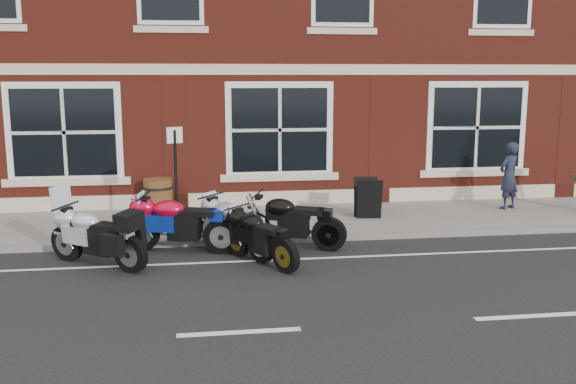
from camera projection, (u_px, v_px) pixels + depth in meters
The scene contains 12 objects.
ground at pixel (228, 265), 11.18m from camera, with size 80.00×80.00×0.00m, color black.
sidewalk at pixel (221, 223), 14.09m from camera, with size 30.00×3.00×0.12m, color slate.
kerb at pixel (224, 241), 12.55m from camera, with size 30.00×0.16×0.12m, color slate.
moto_touring_silver at pixel (96, 234), 11.06m from camera, with size 1.79×1.37×1.40m.
moto_sport_red at pixel (179, 222), 11.94m from camera, with size 2.18×0.77×1.00m.
moto_sport_black at pixel (260, 235), 11.20m from camera, with size 1.15×1.73×0.88m.
moto_sport_silver at pixel (235, 224), 11.84m from camera, with size 1.29×1.84×0.96m.
moto_naked_black at pixel (289, 219), 12.24m from camera, with size 2.01×1.03×0.97m.
pedestrian_left at pixel (509, 176), 15.21m from camera, with size 0.58×0.38×1.60m, color #1A1E30.
a_board_sign at pixel (368, 198), 14.27m from camera, with size 0.54×0.36×0.90m, color black, non-canonical shape.
barrel_planter at pixel (158, 195), 14.93m from camera, with size 0.70×0.70×0.78m.
parking_sign at pixel (176, 175), 12.32m from camera, with size 0.30×0.12×2.18m.
Camera 1 is at (-0.48, -10.81, 3.26)m, focal length 40.00 mm.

